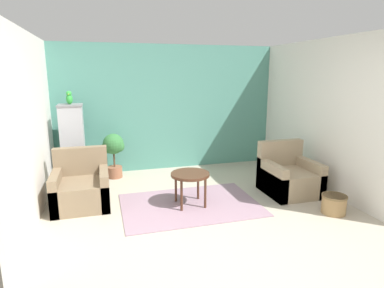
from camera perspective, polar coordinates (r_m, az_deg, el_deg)
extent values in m
plane|color=#B2A893|center=(3.71, 7.56, -18.75)|extent=(20.00, 20.00, 0.00)
cube|color=#4C897A|center=(6.45, -4.20, 6.38)|extent=(4.48, 0.06, 2.46)
cube|color=silver|center=(4.71, -26.83, 2.78)|extent=(0.06, 3.36, 2.46)
cube|color=silver|center=(5.81, 21.53, 4.86)|extent=(0.06, 3.36, 2.46)
cube|color=gray|center=(4.84, -0.32, -10.73)|extent=(2.00, 1.39, 0.01)
cylinder|color=#472819|center=(4.67, -0.33, -5.42)|extent=(0.57, 0.57, 0.04)
cylinder|color=#472819|center=(4.56, -1.88, -9.23)|extent=(0.04, 0.04, 0.46)
cylinder|color=#472819|center=(4.65, 2.37, -8.79)|extent=(0.04, 0.04, 0.46)
cylinder|color=#472819|center=(4.88, -2.89, -7.75)|extent=(0.04, 0.04, 0.46)
cylinder|color=#472819|center=(4.96, 1.09, -7.37)|extent=(0.04, 0.04, 0.46)
cube|color=#7A664C|center=(5.01, -19.04, -8.31)|extent=(0.78, 0.81, 0.39)
cube|color=#7A664C|center=(5.20, -19.18, -2.82)|extent=(0.78, 0.14, 0.43)
cube|color=#7A664C|center=(5.01, -22.91, -7.69)|extent=(0.12, 0.81, 0.54)
cube|color=#7A664C|center=(4.97, -15.25, -7.30)|extent=(0.12, 0.81, 0.54)
cube|color=#9E896B|center=(5.45, 16.97, -6.46)|extent=(0.78, 0.81, 0.39)
cube|color=#9E896B|center=(5.61, 15.40, -1.49)|extent=(0.78, 0.14, 0.43)
cube|color=#9E896B|center=(5.26, 13.96, -6.12)|extent=(0.12, 0.81, 0.54)
cube|color=#9E896B|center=(5.61, 19.88, -5.33)|extent=(0.12, 0.81, 0.54)
cube|color=slate|center=(6.11, -19.91, -6.12)|extent=(0.52, 0.52, 0.09)
cube|color=#A8A8AD|center=(5.94, -20.40, 0.16)|extent=(0.38, 0.38, 1.28)
cube|color=slate|center=(5.84, -20.89, 6.47)|extent=(0.40, 0.40, 0.03)
ellipsoid|color=green|center=(5.83, -20.96, 7.45)|extent=(0.11, 0.13, 0.17)
sphere|color=green|center=(5.81, -21.05, 8.37)|extent=(0.09, 0.09, 0.09)
cone|color=gold|center=(5.77, -21.08, 8.28)|extent=(0.04, 0.04, 0.04)
cone|color=green|center=(5.89, -20.90, 7.33)|extent=(0.05, 0.11, 0.15)
cylinder|color=brown|center=(6.19, -13.55, -4.86)|extent=(0.27, 0.27, 0.21)
cylinder|color=brown|center=(6.12, -13.67, -2.58)|extent=(0.03, 0.03, 0.30)
sphere|color=#337038|center=(6.06, -13.81, 0.02)|extent=(0.38, 0.38, 0.38)
sphere|color=#337038|center=(6.10, -14.77, -0.57)|extent=(0.23, 0.23, 0.23)
sphere|color=#337038|center=(6.04, -12.88, -0.42)|extent=(0.21, 0.21, 0.21)
cylinder|color=#A37F51|center=(4.94, 23.90, -9.77)|extent=(0.32, 0.32, 0.26)
cylinder|color=brown|center=(4.90, 24.03, -8.47)|extent=(0.34, 0.34, 0.02)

